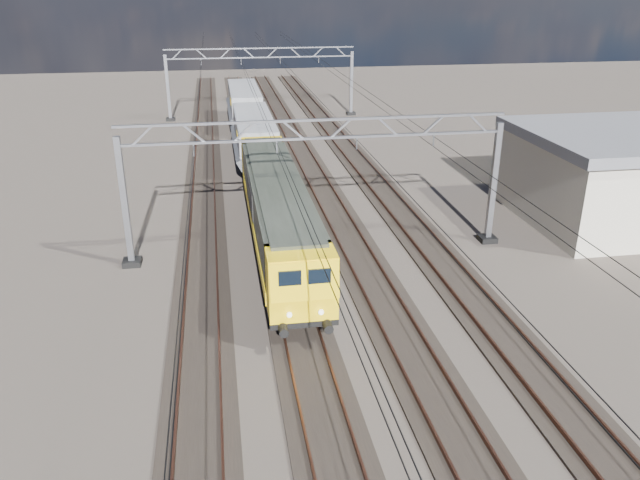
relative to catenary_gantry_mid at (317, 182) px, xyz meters
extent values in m
plane|color=#29231F|center=(0.00, -4.00, -3.91)|extent=(160.00, 160.00, 0.00)
cube|color=black|center=(-6.00, -4.00, -3.85)|extent=(2.60, 140.00, 0.12)
cube|color=#512E20|center=(-6.72, -4.00, -3.69)|extent=(0.08, 140.00, 0.16)
cube|color=#512E20|center=(-5.28, -4.00, -3.69)|extent=(0.08, 140.00, 0.16)
cube|color=black|center=(-2.00, -4.00, -3.85)|extent=(2.60, 140.00, 0.12)
cube|color=#512E20|center=(-2.72, -4.00, -3.69)|extent=(0.08, 140.00, 0.16)
cube|color=#512E20|center=(-1.28, -4.00, -3.69)|extent=(0.08, 140.00, 0.16)
cube|color=black|center=(2.00, -4.00, -3.85)|extent=(2.60, 140.00, 0.12)
cube|color=#512E20|center=(1.28, -4.00, -3.69)|extent=(0.08, 140.00, 0.16)
cube|color=#512E20|center=(2.72, -4.00, -3.69)|extent=(0.08, 140.00, 0.16)
cube|color=black|center=(6.00, -4.00, -3.85)|extent=(2.60, 140.00, 0.12)
cube|color=#512E20|center=(5.28, -4.00, -3.69)|extent=(0.08, 140.00, 0.16)
cube|color=#512E20|center=(6.72, -4.00, -3.69)|extent=(0.08, 140.00, 0.16)
cube|color=gray|center=(-9.50, 0.00, -0.61)|extent=(0.30, 0.30, 6.60)
cube|color=gray|center=(9.50, 0.00, -0.61)|extent=(0.30, 0.30, 6.60)
cube|color=black|center=(-9.50, 0.00, -3.76)|extent=(0.90, 0.90, 0.30)
cube|color=black|center=(9.50, 0.00, -3.76)|extent=(0.90, 0.90, 0.30)
cube|color=gray|center=(0.00, 0.00, 3.14)|extent=(19.30, 0.18, 0.12)
cube|color=gray|center=(0.00, 0.00, 2.24)|extent=(19.30, 0.18, 0.12)
cube|color=gray|center=(-8.31, 0.00, 2.69)|extent=(1.03, 0.10, 0.94)
cube|color=gray|center=(-5.94, 0.00, 2.69)|extent=(1.03, 0.10, 0.94)
cube|color=gray|center=(-3.56, 0.00, 2.69)|extent=(1.03, 0.10, 0.94)
cube|color=gray|center=(-1.19, 0.00, 2.69)|extent=(1.03, 0.10, 0.94)
cube|color=gray|center=(1.19, 0.00, 2.69)|extent=(1.03, 0.10, 0.94)
cube|color=gray|center=(3.56, 0.00, 2.69)|extent=(1.03, 0.10, 0.94)
cube|color=gray|center=(5.94, 0.00, 2.69)|extent=(1.03, 0.10, 0.94)
cube|color=gray|center=(8.31, 0.00, 2.69)|extent=(1.03, 0.10, 0.94)
cube|color=gray|center=(-6.00, 0.00, 1.92)|extent=(0.06, 0.06, 0.65)
cube|color=gray|center=(-2.00, 0.00, 1.92)|extent=(0.06, 0.06, 0.65)
cube|color=gray|center=(2.00, 0.00, 1.92)|extent=(0.06, 0.06, 0.65)
cube|color=gray|center=(6.00, 0.00, 1.92)|extent=(0.06, 0.06, 0.65)
cube|color=gray|center=(-9.50, 36.00, -0.61)|extent=(0.30, 0.30, 6.60)
cube|color=gray|center=(9.50, 36.00, -0.61)|extent=(0.30, 0.30, 6.60)
cube|color=black|center=(-9.50, 36.00, -3.76)|extent=(0.90, 0.90, 0.30)
cube|color=black|center=(9.50, 36.00, -3.76)|extent=(0.90, 0.90, 0.30)
cube|color=gray|center=(0.00, 36.00, 3.14)|extent=(19.30, 0.18, 0.12)
cube|color=gray|center=(0.00, 36.00, 2.24)|extent=(19.30, 0.18, 0.12)
cube|color=gray|center=(-8.31, 36.00, 2.69)|extent=(1.03, 0.10, 0.94)
cube|color=gray|center=(-5.94, 36.00, 2.69)|extent=(1.03, 0.10, 0.94)
cube|color=gray|center=(-3.56, 36.00, 2.69)|extent=(1.03, 0.10, 0.94)
cube|color=gray|center=(-1.19, 36.00, 2.69)|extent=(1.03, 0.10, 0.94)
cube|color=gray|center=(1.19, 36.00, 2.69)|extent=(1.03, 0.10, 0.94)
cube|color=gray|center=(3.56, 36.00, 2.69)|extent=(1.03, 0.10, 0.94)
cube|color=gray|center=(5.94, 36.00, 2.69)|extent=(1.03, 0.10, 0.94)
cube|color=gray|center=(8.31, 36.00, 2.69)|extent=(1.03, 0.10, 0.94)
cube|color=gray|center=(-6.00, 36.00, 1.92)|extent=(0.06, 0.06, 0.65)
cube|color=gray|center=(-2.00, 36.00, 1.92)|extent=(0.06, 0.06, 0.65)
cube|color=gray|center=(2.00, 36.00, 1.92)|extent=(0.06, 0.06, 0.65)
cube|color=gray|center=(6.00, 36.00, 1.92)|extent=(0.06, 0.06, 0.65)
cylinder|color=black|center=(-6.00, 4.00, 1.59)|extent=(0.03, 140.00, 0.03)
cylinder|color=black|center=(-6.00, 4.00, 2.09)|extent=(0.03, 140.00, 0.03)
cylinder|color=black|center=(-2.00, 4.00, 1.59)|extent=(0.03, 140.00, 0.03)
cylinder|color=black|center=(-2.00, 4.00, 2.09)|extent=(0.03, 140.00, 0.03)
cylinder|color=black|center=(2.00, 4.00, 1.59)|extent=(0.03, 140.00, 0.03)
cylinder|color=black|center=(2.00, 4.00, 2.09)|extent=(0.03, 140.00, 0.03)
cylinder|color=black|center=(6.00, 4.00, 1.59)|extent=(0.03, 140.00, 0.03)
cylinder|color=black|center=(6.00, 4.00, 2.09)|extent=(0.03, 140.00, 0.03)
cube|color=black|center=(-2.00, -5.79, -3.16)|extent=(2.20, 3.60, 0.60)
cube|color=black|center=(-2.00, 7.21, -3.16)|extent=(2.20, 3.60, 0.60)
cube|color=black|center=(-2.00, 0.71, -2.78)|extent=(2.65, 20.00, 0.25)
cube|color=black|center=(-2.00, 0.71, -3.16)|extent=(2.20, 4.50, 0.75)
cube|color=#252A23|center=(-2.00, 0.71, -1.36)|extent=(2.65, 17.00, 2.60)
cube|color=yellow|center=(-3.34, 0.71, -2.36)|extent=(0.04, 17.00, 0.60)
cube|color=yellow|center=(-0.66, 0.71, -2.36)|extent=(0.04, 17.00, 0.60)
cube|color=black|center=(-3.35, 1.71, -1.01)|extent=(0.05, 5.00, 1.40)
cube|color=black|center=(-0.65, 1.71, -1.01)|extent=(0.05, 5.00, 1.40)
cube|color=#252A23|center=(-2.00, 0.71, 0.01)|extent=(2.25, 18.00, 0.15)
cube|color=yellow|center=(-2.00, -8.39, -1.36)|extent=(2.65, 1.80, 2.60)
cube|color=yellow|center=(-2.00, -9.34, -0.86)|extent=(2.60, 0.46, 1.52)
cube|color=black|center=(-2.55, -9.44, -0.76)|extent=(0.85, 0.08, 0.75)
cube|color=black|center=(-1.45, -9.44, -0.76)|extent=(0.85, 0.08, 0.75)
cylinder|color=black|center=(-2.85, -9.59, -2.76)|extent=(0.36, 0.50, 0.36)
cylinder|color=black|center=(-1.15, -9.59, -2.76)|extent=(0.36, 0.50, 0.36)
cylinder|color=white|center=(-2.60, -9.49, -2.16)|extent=(0.20, 0.08, 0.20)
cylinder|color=white|center=(-1.40, -9.49, -2.16)|extent=(0.20, 0.08, 0.20)
cube|color=yellow|center=(-2.00, 9.81, -1.36)|extent=(2.65, 1.80, 2.60)
cube|color=yellow|center=(-2.00, 10.76, -0.86)|extent=(2.60, 0.46, 1.52)
cube|color=black|center=(-2.55, 10.86, -0.76)|extent=(0.85, 0.08, 0.75)
cube|color=black|center=(-1.45, 10.86, -0.76)|extent=(0.85, 0.08, 0.75)
cylinder|color=black|center=(-2.85, 11.01, -2.76)|extent=(0.36, 0.50, 0.36)
cylinder|color=black|center=(-1.15, 11.01, -2.76)|extent=(0.36, 0.50, 0.36)
cylinder|color=white|center=(-2.60, 10.91, -2.16)|extent=(0.20, 0.08, 0.20)
cylinder|color=white|center=(-1.40, 10.91, -2.16)|extent=(0.20, 0.08, 0.20)
cube|color=black|center=(-2.00, 13.91, -3.19)|extent=(2.20, 2.60, 0.55)
cube|color=black|center=(-2.00, 22.91, -3.19)|extent=(2.20, 2.60, 0.55)
cube|color=black|center=(-2.00, 18.41, -2.83)|extent=(2.40, 13.00, 0.20)
cube|color=gray|center=(-2.00, 18.41, -1.11)|extent=(2.80, 12.00, 1.80)
cube|color=#4C4F54|center=(-2.95, 18.41, -2.36)|extent=(1.48, 12.00, 1.36)
cube|color=#4C4F54|center=(-1.05, 18.41, -2.36)|extent=(1.48, 12.00, 1.36)
cube|color=yellow|center=(-3.42, 15.41, -1.01)|extent=(0.04, 1.20, 0.50)
cube|color=black|center=(-2.00, 28.11, -3.19)|extent=(2.20, 2.60, 0.55)
cube|color=black|center=(-2.00, 37.11, -3.19)|extent=(2.20, 2.60, 0.55)
cube|color=black|center=(-2.00, 32.61, -2.83)|extent=(2.40, 13.00, 0.20)
cube|color=gray|center=(-2.00, 32.61, -1.11)|extent=(2.80, 12.00, 1.80)
cube|color=#4C4F54|center=(-2.95, 32.61, -2.36)|extent=(1.48, 12.00, 1.36)
cube|color=#4C4F54|center=(-1.05, 32.61, -2.36)|extent=(1.48, 12.00, 1.36)
cube|color=yellow|center=(-3.42, 29.61, -1.01)|extent=(0.04, 1.20, 0.50)
camera|label=1|loc=(-4.83, -29.83, 9.35)|focal=35.00mm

